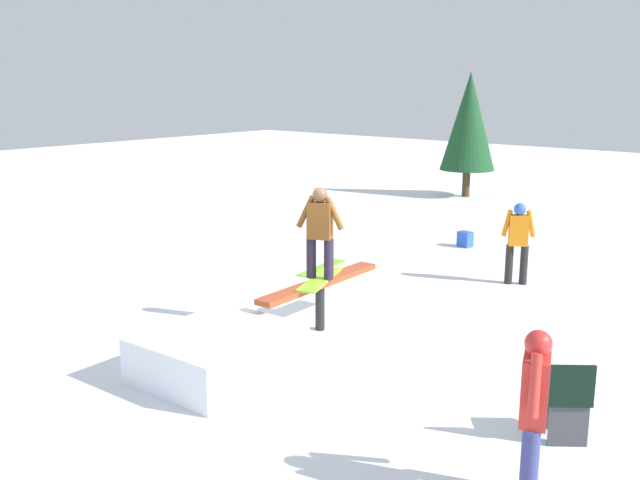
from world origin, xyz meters
TOP-DOWN VIEW (x-y plane):
  - ground_plane at (0.00, 0.00)m, footprint 60.00×60.00m
  - rail_feature at (0.00, 0.00)m, footprint 2.55×0.39m
  - snow_kicker_ramp at (-2.10, -0.09)m, footprint 1.86×1.57m
  - main_rider_on_rail at (0.00, 0.00)m, footprint 1.36×0.77m
  - bystander_orange at (4.13, -1.17)m, footprint 0.38×0.56m
  - bystander_red at (-2.24, -4.22)m, footprint 0.64×0.33m
  - loose_snowboard_lime at (2.71, 2.20)m, footprint 1.46×0.49m
  - folding_chair at (-0.94, -4.03)m, footprint 0.62×0.62m
  - backpack_on_snow at (6.15, 0.95)m, footprint 0.27×0.34m
  - pine_tree_near at (12.36, 4.30)m, footprint 1.70×1.70m

SIDE VIEW (x-z plane):
  - ground_plane at x=0.00m, z-range 0.00..0.00m
  - loose_snowboard_lime at x=2.71m, z-range 0.00..0.02m
  - backpack_on_snow at x=6.15m, z-range 0.00..0.34m
  - snow_kicker_ramp at x=-2.10m, z-range 0.00..0.58m
  - folding_chair at x=-0.94m, z-range -0.03..0.85m
  - rail_feature at x=0.00m, z-range 0.27..1.03m
  - bystander_orange at x=4.13m, z-range 0.09..1.57m
  - bystander_red at x=-2.24m, z-range 0.10..1.70m
  - main_rider_on_rail at x=0.00m, z-range 0.76..2.13m
  - pine_tree_near at x=12.36m, z-range 0.41..4.27m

